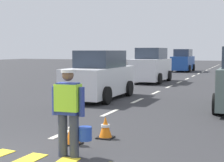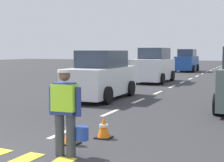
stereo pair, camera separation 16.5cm
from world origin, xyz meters
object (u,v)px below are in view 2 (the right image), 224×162
Objects in this scene: car_oncoming_lead at (102,76)px; road_worker at (66,108)px; traffic_cone_near at (104,127)px; car_oncoming_second at (154,66)px; car_oncoming_third at (187,61)px; traffic_cone_far at (70,131)px.

road_worker is at bearing -70.78° from car_oncoming_lead.
car_oncoming_lead is (-2.78, 6.17, 0.69)m from traffic_cone_near.
car_oncoming_second is 1.05× the size of car_oncoming_third.
road_worker is 2.76× the size of traffic_cone_far.
car_oncoming_lead is at bearing 114.28° from traffic_cone_near.
traffic_cone_near is 14.93m from car_oncoming_second.
traffic_cone_far is 15.61m from car_oncoming_second.
road_worker reaches higher than traffic_cone_near.
car_oncoming_lead is (0.26, -20.94, -0.06)m from car_oncoming_third.
car_oncoming_lead is (-2.70, 7.75, 0.01)m from road_worker.
car_oncoming_third is (-0.20, 12.47, -0.02)m from car_oncoming_second.
traffic_cone_near is 6.80m from car_oncoming_lead.
road_worker is at bearing -84.10° from car_oncoming_third.
traffic_cone_far is 0.14× the size of car_oncoming_second.
road_worker is 1.73m from traffic_cone_near.
car_oncoming_lead is at bearing 108.60° from traffic_cone_far.
car_oncoming_lead is (0.07, -8.47, -0.08)m from car_oncoming_second.
traffic_cone_far is (-0.37, 0.82, -0.63)m from road_worker.
traffic_cone_far is (-0.45, -0.77, 0.05)m from traffic_cone_near.
traffic_cone_far is at bearing -71.40° from car_oncoming_lead.
car_oncoming_third is at bearing 90.90° from car_oncoming_second.
traffic_cone_near is at bearing 59.78° from traffic_cone_far.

